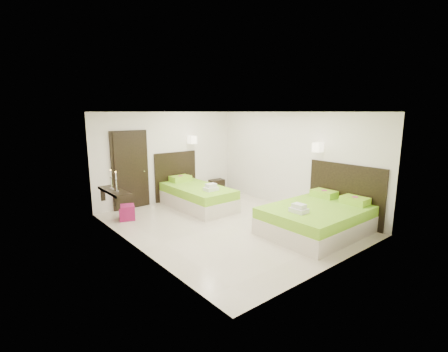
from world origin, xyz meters
TOP-DOWN VIEW (x-y plane):
  - floor at (0.00, 0.00)m, footprint 5.50×5.50m
  - bed_single at (0.22, 1.69)m, footprint 1.38×2.29m
  - bed_double at (1.21, -1.62)m, footprint 2.26×1.92m
  - nightstand at (1.67, 2.67)m, footprint 0.52×0.48m
  - ottoman at (-1.71, 1.85)m, footprint 0.46×0.46m
  - door at (-1.20, 2.70)m, footprint 1.02×0.15m
  - console_shelf at (-2.08, 1.60)m, footprint 0.35×1.20m

SIDE VIEW (x-z plane):
  - floor at x=0.00m, z-range 0.00..0.00m
  - ottoman at x=-1.71m, z-range 0.00..0.36m
  - nightstand at x=1.67m, z-range 0.00..0.43m
  - bed_double at x=1.21m, z-range -0.60..1.26m
  - bed_single at x=0.22m, z-range -0.61..1.29m
  - console_shelf at x=-2.08m, z-range 0.42..1.21m
  - door at x=-1.20m, z-range -0.02..2.12m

